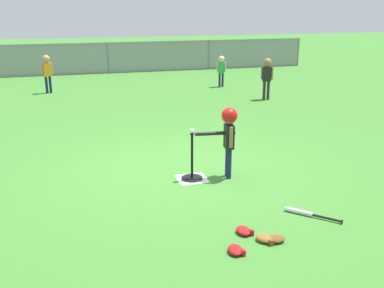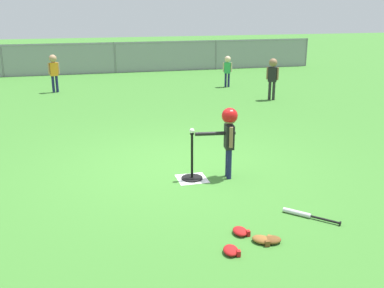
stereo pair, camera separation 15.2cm
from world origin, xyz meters
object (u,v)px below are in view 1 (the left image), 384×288
at_px(batter_child, 229,128).
at_px(fielder_near_right, 47,69).
at_px(fielder_deep_center, 221,67).
at_px(glove_near_bats, 236,250).
at_px(baseball_on_tee, 192,131).
at_px(spare_bat_silver, 305,213).
at_px(batting_tee, 192,172).
at_px(fielder_deep_left, 267,73).
at_px(glove_tossed_aside, 244,231).
at_px(glove_outfield_drop, 275,239).
at_px(glove_by_plate, 266,239).

distance_m(batter_child, fielder_near_right, 8.25).
bearing_deg(fielder_near_right, fielder_deep_center, -4.51).
distance_m(fielder_near_right, glove_near_bats, 10.10).
bearing_deg(batter_child, glove_near_bats, -108.00).
bearing_deg(baseball_on_tee, batter_child, -7.50).
bearing_deg(baseball_on_tee, fielder_deep_center, 67.29).
distance_m(fielder_near_right, fielder_deep_center, 5.25).
bearing_deg(spare_bat_silver, batting_tee, 123.03).
relative_size(fielder_deep_left, glove_near_bats, 4.59).
bearing_deg(spare_bat_silver, fielder_deep_center, 76.98).
bearing_deg(spare_bat_silver, baseball_on_tee, 123.03).
height_order(fielder_deep_left, glove_near_bats, fielder_deep_left).
bearing_deg(fielder_deep_left, fielder_deep_center, 103.27).
distance_m(fielder_deep_left, glove_near_bats, 8.17).
xyz_separation_m(batter_child, fielder_deep_center, (2.52, 7.38, -0.14)).
relative_size(fielder_deep_left, fielder_deep_center, 1.16).
relative_size(glove_tossed_aside, glove_outfield_drop, 0.92).
xyz_separation_m(batter_child, glove_by_plate, (-0.27, -1.94, -0.73)).
distance_m(fielder_deep_center, glove_outfield_drop, 9.76).
bearing_deg(fielder_deep_left, glove_by_plate, -114.96).
height_order(glove_by_plate, glove_near_bats, same).
distance_m(glove_by_plate, glove_near_bats, 0.43).
distance_m(batter_child, glove_near_bats, 2.30).
height_order(baseball_on_tee, fielder_near_right, fielder_near_right).
height_order(fielder_deep_center, glove_tossed_aside, fielder_deep_center).
xyz_separation_m(fielder_deep_left, glove_by_plate, (-3.31, -7.11, -0.69)).
bearing_deg(fielder_deep_center, glove_near_bats, -108.67).
bearing_deg(fielder_deep_left, fielder_near_right, 155.47).
bearing_deg(glove_near_bats, glove_tossed_aside, 56.57).
xyz_separation_m(baseball_on_tee, batter_child, (0.54, -0.07, 0.01)).
bearing_deg(fielder_deep_left, batting_tee, -125.10).
distance_m(batting_tee, baseball_on_tee, 0.64).
bearing_deg(fielder_deep_left, baseball_on_tee, -125.10).
height_order(batting_tee, glove_by_plate, batting_tee).
bearing_deg(glove_outfield_drop, fielder_deep_left, 65.76).
distance_m(baseball_on_tee, glove_outfield_drop, 2.20).
height_order(batting_tee, fielder_near_right, fielder_near_right).
bearing_deg(batting_tee, fielder_near_right, 105.73).
distance_m(fielder_near_right, spare_bat_silver, 9.83).
bearing_deg(fielder_near_right, glove_near_bats, -78.32).
bearing_deg(glove_by_plate, batter_child, 82.21).
bearing_deg(glove_by_plate, fielder_near_right, 104.11).
bearing_deg(spare_bat_silver, glove_outfield_drop, -142.49).
relative_size(batting_tee, glove_by_plate, 2.65).
bearing_deg(fielder_near_right, glove_outfield_drop, -75.44).
height_order(fielder_deep_left, fielder_deep_center, fielder_deep_left).
bearing_deg(fielder_deep_left, batter_child, -120.50).
height_order(glove_tossed_aside, glove_outfield_drop, same).
height_order(fielder_deep_center, glove_near_bats, fielder_deep_center).
bearing_deg(batting_tee, glove_by_plate, -82.29).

